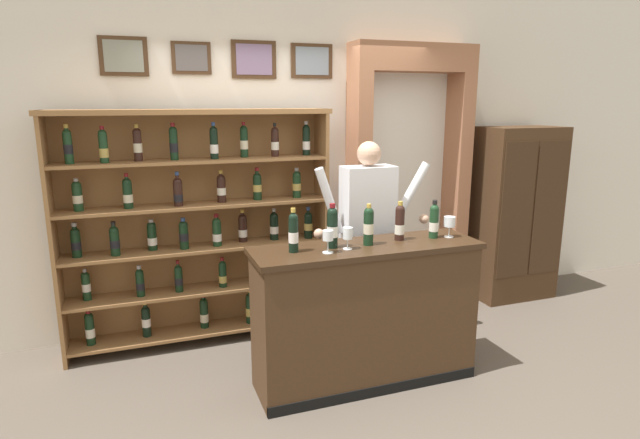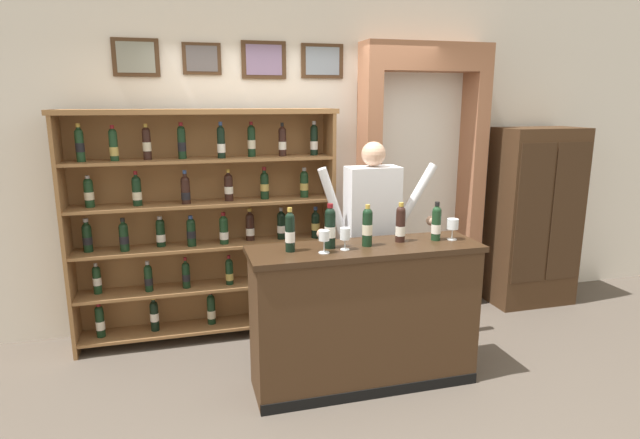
# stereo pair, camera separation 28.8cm
# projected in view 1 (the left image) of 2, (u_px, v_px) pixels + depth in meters

# --- Properties ---
(ground_plane) EXTENTS (14.00, 14.00, 0.02)m
(ground_plane) POSITION_uv_depth(u_px,v_px,m) (340.00, 386.00, 3.84)
(ground_plane) COLOR brown
(back_wall) EXTENTS (12.00, 0.19, 3.18)m
(back_wall) POSITION_uv_depth(u_px,v_px,m) (282.00, 149.00, 4.83)
(back_wall) COLOR silver
(back_wall) RESTS_ON ground
(wine_shelf) EXTENTS (2.23, 0.34, 1.97)m
(wine_shelf) POSITION_uv_depth(u_px,v_px,m) (197.00, 221.00, 4.35)
(wine_shelf) COLOR olive
(wine_shelf) RESTS_ON ground
(archway_doorway) EXTENTS (1.22, 0.45, 2.55)m
(archway_doorway) POSITION_uv_depth(u_px,v_px,m) (404.00, 164.00, 5.16)
(archway_doorway) COLOR #9E6647
(archway_doorway) RESTS_ON ground
(side_cabinet) EXTENTS (0.82, 0.49, 1.78)m
(side_cabinet) POSITION_uv_depth(u_px,v_px,m) (516.00, 214.00, 5.41)
(side_cabinet) COLOR #422B19
(side_cabinet) RESTS_ON ground
(tasting_counter) EXTENTS (1.64, 0.49, 1.04)m
(tasting_counter) POSITION_uv_depth(u_px,v_px,m) (366.00, 315.00, 3.78)
(tasting_counter) COLOR #422B19
(tasting_counter) RESTS_ON ground
(shopkeeper) EXTENTS (1.02, 0.22, 1.73)m
(shopkeeper) POSITION_uv_depth(u_px,v_px,m) (368.00, 223.00, 4.21)
(shopkeeper) COLOR #2D3347
(shopkeeper) RESTS_ON ground
(tasting_bottle_rosso) EXTENTS (0.07, 0.07, 0.30)m
(tasting_bottle_rosso) POSITION_uv_depth(u_px,v_px,m) (293.00, 232.00, 3.47)
(tasting_bottle_rosso) COLOR black
(tasting_bottle_rosso) RESTS_ON tasting_counter
(tasting_bottle_grappa) EXTENTS (0.08, 0.08, 0.31)m
(tasting_bottle_grappa) POSITION_uv_depth(u_px,v_px,m) (332.00, 227.00, 3.57)
(tasting_bottle_grappa) COLOR black
(tasting_bottle_grappa) RESTS_ON tasting_counter
(tasting_bottle_super_tuscan) EXTENTS (0.07, 0.07, 0.29)m
(tasting_bottle_super_tuscan) POSITION_uv_depth(u_px,v_px,m) (369.00, 225.00, 3.64)
(tasting_bottle_super_tuscan) COLOR black
(tasting_bottle_super_tuscan) RESTS_ON tasting_counter
(tasting_bottle_prosecco) EXTENTS (0.07, 0.07, 0.29)m
(tasting_bottle_prosecco) POSITION_uv_depth(u_px,v_px,m) (400.00, 222.00, 3.78)
(tasting_bottle_prosecco) COLOR black
(tasting_bottle_prosecco) RESTS_ON tasting_counter
(tasting_bottle_chianti) EXTENTS (0.07, 0.07, 0.28)m
(tasting_bottle_chianti) POSITION_uv_depth(u_px,v_px,m) (434.00, 221.00, 3.84)
(tasting_bottle_chianti) COLOR #19381E
(tasting_bottle_chianti) RESTS_ON tasting_counter
(wine_glass_left) EXTENTS (0.08, 0.08, 0.16)m
(wine_glass_left) POSITION_uv_depth(u_px,v_px,m) (450.00, 222.00, 3.86)
(wine_glass_left) COLOR silver
(wine_glass_left) RESTS_ON tasting_counter
(wine_glass_right) EXTENTS (0.07, 0.07, 0.15)m
(wine_glass_right) POSITION_uv_depth(u_px,v_px,m) (348.00, 234.00, 3.54)
(wine_glass_right) COLOR silver
(wine_glass_right) RESTS_ON tasting_counter
(wine_glass_spare) EXTENTS (0.07, 0.07, 0.15)m
(wine_glass_spare) POSITION_uv_depth(u_px,v_px,m) (328.00, 237.00, 3.46)
(wine_glass_spare) COLOR silver
(wine_glass_spare) RESTS_ON tasting_counter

